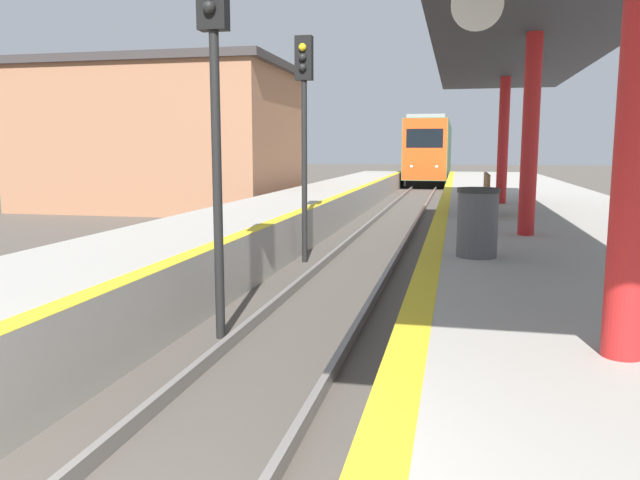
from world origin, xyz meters
name	(u,v)px	position (x,y,z in m)	size (l,w,h in m)	color
train	(431,151)	(0.00, 46.12, 2.31)	(2.72, 20.20, 4.55)	black
signal_near	(214,77)	(-0.98, 5.34, 3.32)	(0.36, 0.31, 4.77)	black
signal_mid	(304,107)	(-1.23, 10.96, 3.32)	(0.36, 0.31, 4.77)	black
station_canopy	(535,32)	(3.15, 9.03, 4.34)	(3.40, 19.40, 3.55)	red
trash_bin	(477,222)	(2.26, 6.60, 1.46)	(0.57, 0.57, 0.94)	#4C4C51
bench	(481,192)	(2.50, 12.39, 1.48)	(0.44, 1.88, 0.92)	brown
station_building	(162,137)	(-9.99, 22.04, 2.94)	(10.64, 7.34, 5.85)	#9E6B4C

